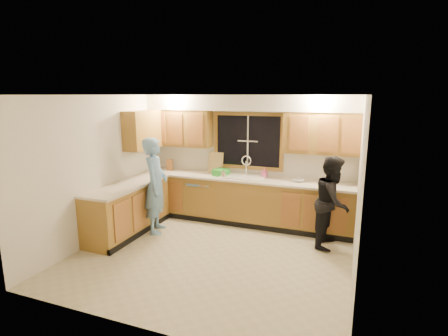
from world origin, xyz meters
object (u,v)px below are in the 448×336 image
object	(u,v)px
bowl	(299,180)
knife_block	(170,165)
man	(156,185)
dish_crate	(221,172)
sink	(243,180)
dishwasher	(203,198)
soap_bottle	(264,173)
woman	(332,202)
stove	(108,219)

from	to	relation	value
bowl	knife_block	bearing A→B (deg)	178.63
man	knife_block	bearing A→B (deg)	-2.96
knife_block	dish_crate	world-z (taller)	knife_block
knife_block	bowl	distance (m)	2.76
sink	bowl	xyz separation A→B (m)	(1.07, 0.03, 0.08)
dish_crate	dishwasher	bearing A→B (deg)	-179.54
dishwasher	soap_bottle	distance (m)	1.39
woman	dish_crate	size ratio (longest dim) A/B	5.51
knife_block	soap_bottle	xyz separation A→B (m)	(2.08, 0.02, -0.01)
sink	man	distance (m)	1.69
dishwasher	knife_block	size ratio (longest dim) A/B	3.65
stove	woman	world-z (taller)	woman
bowl	stove	bearing A→B (deg)	-147.12
sink	woman	world-z (taller)	woman
knife_block	soap_bottle	bearing A→B (deg)	-14.84
sink	woman	bearing A→B (deg)	-17.14
sink	man	xyz separation A→B (m)	(-1.35, -1.02, 0.02)
dishwasher	dish_crate	xyz separation A→B (m)	(0.39, 0.00, 0.57)
woman	dish_crate	bearing A→B (deg)	83.81
dishwasher	woman	world-z (taller)	woman
man	bowl	bearing A→B (deg)	-86.22
dishwasher	woman	xyz separation A→B (m)	(2.57, -0.52, 0.36)
man	bowl	xyz separation A→B (m)	(2.42, 1.05, 0.06)
sink	bowl	bearing A→B (deg)	1.72
knife_block	dishwasher	bearing A→B (deg)	-23.19
man	stove	bearing A→B (deg)	130.95
man	knife_block	world-z (taller)	man
woman	dish_crate	distance (m)	2.25
woman	knife_block	distance (m)	3.48
soap_bottle	bowl	size ratio (longest dim) A/B	0.93
stove	bowl	world-z (taller)	bowl
dishwasher	soap_bottle	xyz separation A→B (m)	(1.24, 0.14, 0.61)
bowl	man	bearing A→B (deg)	-156.49
dishwasher	dish_crate	size ratio (longest dim) A/B	2.95
stove	dishwasher	bearing A→B (deg)	62.31
man	dish_crate	xyz separation A→B (m)	(0.89, 1.01, 0.10)
woman	soap_bottle	distance (m)	1.50
knife_block	bowl	size ratio (longest dim) A/B	1.06
stove	woman	xyz separation A→B (m)	(3.52, 1.29, 0.32)
dishwasher	woman	distance (m)	2.65
knife_block	dish_crate	distance (m)	1.23
sink	man	world-z (taller)	man
stove	sink	bearing A→B (deg)	45.39
dishwasher	soap_bottle	world-z (taller)	soap_bottle
man	knife_block	size ratio (longest dim) A/B	7.83
dishwasher	bowl	distance (m)	2.00
dishwasher	knife_block	world-z (taller)	knife_block
woman	bowl	size ratio (longest dim) A/B	7.26
dishwasher	sink	bearing A→B (deg)	0.99
stove	dish_crate	distance (m)	2.32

